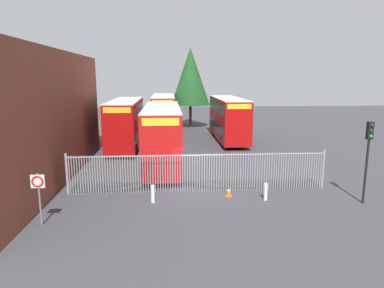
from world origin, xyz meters
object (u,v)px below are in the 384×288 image
Objects in this scene: speed_limit_sign_post at (38,187)px; double_decker_bus_near_gate at (162,134)px; double_decker_bus_behind_fence_right at (228,117)px; traffic_cone_by_gate at (229,191)px; double_decker_bus_far_back at (163,112)px; double_decker_bus_behind_fence_left at (126,122)px; bollard_near_left at (153,194)px; traffic_light_kerbside at (368,147)px; bollard_center_front at (266,192)px.

double_decker_bus_near_gate is at bearing 62.32° from speed_limit_sign_post.
double_decker_bus_behind_fence_right reaches higher than traffic_cone_by_gate.
traffic_cone_by_gate is at bearing 19.38° from speed_limit_sign_post.
traffic_cone_by_gate is (3.72, -6.86, -2.13)m from double_decker_bus_near_gate.
double_decker_bus_far_back is 22.94m from traffic_cone_by_gate.
speed_limit_sign_post is (-5.18, -25.68, -0.65)m from double_decker_bus_far_back.
speed_limit_sign_post is (-1.77, -17.34, -0.65)m from double_decker_bus_behind_fence_left.
double_decker_bus_near_gate and double_decker_bus_behind_fence_right have the same top height.
double_decker_bus_behind_fence_left is 15.28m from bollard_near_left.
double_decker_bus_far_back is at bearing 99.55° from traffic_cone_by_gate.
double_decker_bus_near_gate is 7.79m from bollard_near_left.
double_decker_bus_far_back reaches higher than speed_limit_sign_post.
double_decker_bus_behind_fence_left is (-3.49, 7.32, 0.00)m from double_decker_bus_near_gate.
double_decker_bus_behind_fence_right is 18.32× the size of traffic_cone_by_gate.
double_decker_bus_behind_fence_right is at bearing 14.83° from double_decker_bus_behind_fence_left.
traffic_light_kerbside is at bearing -48.20° from double_decker_bus_behind_fence_left.
speed_limit_sign_post is (-10.84, -2.42, 1.30)m from bollard_center_front.
double_decker_bus_far_back is at bearing 67.72° from double_decker_bus_behind_fence_left.
double_decker_bus_behind_fence_right is 11.38× the size of bollard_center_front.
bollard_near_left and bollard_center_front have the same top height.
bollard_center_front is at bearing -21.66° from traffic_cone_by_gate.
bollard_center_front is (6.01, -0.07, 0.00)m from bollard_near_left.
speed_limit_sign_post is at bearing -152.71° from bollard_near_left.
double_decker_bus_behind_fence_right is at bearing -40.09° from double_decker_bus_far_back.
bollard_near_left is at bearing -93.25° from double_decker_bus_near_gate.
double_decker_bus_behind_fence_left is at bearing 131.80° from traffic_light_kerbside.
double_decker_bus_behind_fence_left reaches higher than traffic_light_kerbside.
speed_limit_sign_post is 0.56× the size of traffic_light_kerbside.
bollard_center_front is at bearing 170.93° from traffic_light_kerbside.
speed_limit_sign_post is at bearing -120.74° from double_decker_bus_behind_fence_right.
bollard_center_front is 0.22× the size of traffic_light_kerbside.
speed_limit_sign_post reaches higher than bollard_center_front.
bollard_center_front is (5.58, -7.60, -1.95)m from double_decker_bus_near_gate.
double_decker_bus_near_gate reaches higher than bollard_near_left.
speed_limit_sign_post is (-11.91, -20.02, -0.65)m from double_decker_bus_behind_fence_right.
traffic_light_kerbside reaches higher than traffic_cone_by_gate.
bollard_center_front is 11.18m from speed_limit_sign_post.
double_decker_bus_near_gate is 13.50m from traffic_light_kerbside.
double_decker_bus_behind_fence_right is 17.74m from bollard_center_front.
bollard_near_left is 1.61× the size of traffic_cone_by_gate.
traffic_cone_by_gate is at bearing -99.86° from double_decker_bus_behind_fence_right.
traffic_cone_by_gate is 0.14× the size of traffic_light_kerbside.
double_decker_bus_behind_fence_right is (6.65, 10.00, 0.00)m from double_decker_bus_near_gate.
double_decker_bus_behind_fence_left is 18.32× the size of traffic_cone_by_gate.
double_decker_bus_behind_fence_left is at bearing -165.17° from double_decker_bus_behind_fence_right.
traffic_cone_by_gate is (-1.86, 0.74, -0.19)m from bollard_center_front.
double_decker_bus_near_gate is 1.00× the size of double_decker_bus_behind_fence_right.
bollard_near_left is at bearing -170.87° from traffic_cone_by_gate.
traffic_light_kerbside reaches higher than bollard_near_left.
double_decker_bus_near_gate is 8.09m from traffic_cone_by_gate.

